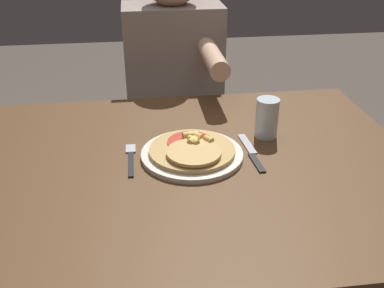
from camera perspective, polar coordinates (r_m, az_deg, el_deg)
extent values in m
cube|color=brown|center=(1.23, -0.58, -3.12)|extent=(1.28, 0.96, 0.03)
cylinder|color=brown|center=(1.84, -20.59, -7.44)|extent=(0.06, 0.06, 0.72)
cylinder|color=brown|center=(1.92, 15.36, -4.95)|extent=(0.06, 0.06, 0.72)
cylinder|color=silver|center=(1.25, 0.00, -1.33)|extent=(0.29, 0.29, 0.01)
cylinder|color=tan|center=(1.25, 0.00, -0.81)|extent=(0.24, 0.24, 0.01)
cylinder|color=#B22D1E|center=(1.27, -0.21, 0.27)|extent=(0.13, 0.13, 0.00)
cylinder|color=tan|center=(1.21, 0.24, -1.11)|extent=(0.15, 0.15, 0.01)
cylinder|color=#E5BC5B|center=(1.29, -0.61, 1.12)|extent=(0.03, 0.03, 0.02)
cylinder|color=#E5BC5B|center=(1.25, 0.29, 0.35)|extent=(0.03, 0.04, 0.02)
cylinder|color=#E5BC5B|center=(1.26, 0.17, 0.57)|extent=(0.04, 0.04, 0.02)
cylinder|color=#E5BC5B|center=(1.26, 0.05, 0.41)|extent=(0.03, 0.04, 0.02)
cylinder|color=#E5BC5B|center=(1.28, 0.68, 1.02)|extent=(0.04, 0.04, 0.02)
cylinder|color=#E5BC5B|center=(1.29, 0.13, 1.16)|extent=(0.03, 0.02, 0.02)
cylinder|color=#E5BC5B|center=(1.26, 2.13, 0.53)|extent=(0.03, 0.03, 0.02)
cube|color=black|center=(1.23, -7.75, -2.56)|extent=(0.02, 0.13, 0.00)
cube|color=silver|center=(1.30, -7.80, -0.60)|extent=(0.03, 0.05, 0.00)
cube|color=black|center=(1.23, 8.22, -2.38)|extent=(0.03, 0.10, 0.00)
cube|color=silver|center=(1.33, 7.01, 0.03)|extent=(0.03, 0.12, 0.00)
cylinder|color=silver|center=(1.36, 9.49, 3.28)|extent=(0.07, 0.07, 0.12)
cylinder|color=#2D2D38|center=(2.13, -4.49, -4.02)|extent=(0.11, 0.11, 0.49)
cylinder|color=#2D2D38|center=(2.14, 0.30, -3.69)|extent=(0.11, 0.11, 0.49)
cube|color=gray|center=(1.91, -2.36, 9.36)|extent=(0.40, 0.22, 0.54)
cylinder|color=tan|center=(1.64, 2.67, 10.83)|extent=(0.07, 0.30, 0.07)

